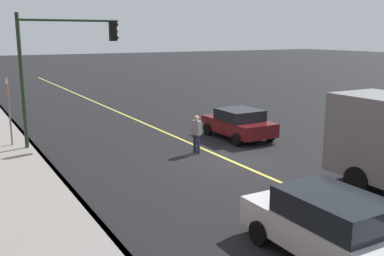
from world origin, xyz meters
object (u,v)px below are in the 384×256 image
(pedestrian_with_backpack, at_px, (197,131))
(street_sign_post, at_px, (9,107))
(car_white, at_px, (335,229))
(car_maroon, at_px, (239,123))
(traffic_light_mast, at_px, (60,56))

(pedestrian_with_backpack, relative_size, street_sign_post, 0.52)
(car_white, distance_m, street_sign_post, 15.16)
(car_white, relative_size, pedestrian_with_backpack, 2.84)
(car_maroon, height_order, traffic_light_mast, traffic_light_mast)
(car_white, distance_m, pedestrian_with_backpack, 9.75)
(pedestrian_with_backpack, bearing_deg, street_sign_post, 54.70)
(car_white, xyz_separation_m, pedestrian_with_backpack, (9.54, -2.01, 0.15))
(car_white, relative_size, traffic_light_mast, 0.79)
(car_maroon, xyz_separation_m, pedestrian_with_backpack, (-1.40, 3.16, 0.20))
(pedestrian_with_backpack, xyz_separation_m, traffic_light_mast, (4.00, 4.61, 3.10))
(car_white, xyz_separation_m, street_sign_post, (14.35, 4.78, 1.06))
(street_sign_post, bearing_deg, traffic_light_mast, -110.40)
(traffic_light_mast, height_order, street_sign_post, traffic_light_mast)
(car_maroon, height_order, car_white, car_white)
(pedestrian_with_backpack, xyz_separation_m, street_sign_post, (4.81, 6.79, 0.91))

